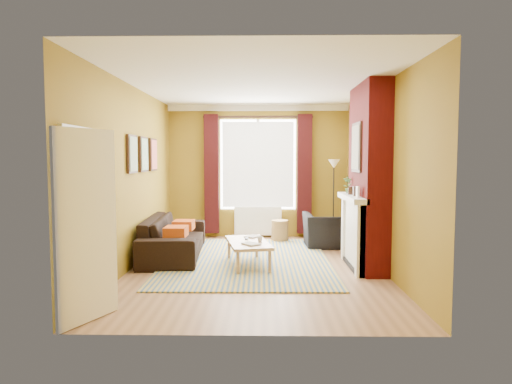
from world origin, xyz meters
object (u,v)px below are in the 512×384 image
coffee_table (248,244)px  floor_lamp (334,177)px  wicker_stool (280,231)px  sofa (174,237)px  armchair (330,230)px

coffee_table → floor_lamp: (1.67, 2.26, 0.96)m
floor_lamp → wicker_stool: bearing=-174.4°
coffee_table → sofa: bearing=140.4°
armchair → wicker_stool: bearing=-34.0°
armchair → wicker_stool: size_ratio=2.26×
armchair → wicker_stool: 1.11m
sofa → coffee_table: 1.48m
sofa → armchair: 2.94m
armchair → coffee_table: size_ratio=0.77×
armchair → coffee_table: (-1.51, -1.56, 0.03)m
armchair → floor_lamp: bearing=-104.7°
sofa → wicker_stool: (1.87, 1.45, -0.13)m
wicker_stool → armchair: bearing=-32.2°
wicker_stool → floor_lamp: bearing=5.6°
coffee_table → wicker_stool: bearing=63.9°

